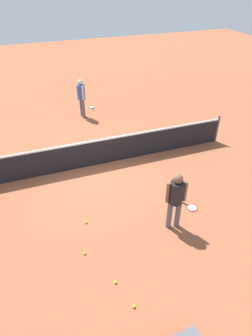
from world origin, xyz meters
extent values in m
plane|color=#9E5638|center=(0.00, 0.00, 0.00)|extent=(40.00, 40.00, 0.00)
cylinder|color=#4C4C51|center=(5.00, 0.00, 0.54)|extent=(0.09, 0.09, 1.07)
cube|color=black|center=(0.00, 0.00, 0.46)|extent=(10.00, 0.02, 0.91)
cube|color=white|center=(0.00, 0.00, 0.94)|extent=(10.00, 0.04, 0.06)
cylinder|color=#595960|center=(1.26, -3.42, 0.42)|extent=(0.17, 0.17, 0.85)
cylinder|color=#595960|center=(1.47, -3.47, 0.42)|extent=(0.17, 0.17, 0.85)
cylinder|color=black|center=(1.36, -3.44, 1.16)|extent=(0.41, 0.41, 0.62)
cylinder|color=brown|center=(1.15, -3.39, 1.18)|extent=(0.11, 0.11, 0.58)
cylinder|color=brown|center=(1.57, -3.50, 1.18)|extent=(0.11, 0.11, 0.58)
sphere|color=brown|center=(1.36, -3.44, 1.58)|extent=(0.28, 0.28, 0.23)
cylinder|color=#595960|center=(0.62, 4.03, 0.42)|extent=(0.16, 0.16, 0.85)
cylinder|color=#595960|center=(0.66, 3.82, 0.42)|extent=(0.16, 0.16, 0.85)
cylinder|color=#2D59B2|center=(0.64, 3.93, 1.16)|extent=(0.39, 0.39, 0.62)
cylinder|color=beige|center=(0.60, 4.14, 1.18)|extent=(0.10, 0.10, 0.58)
cylinder|color=beige|center=(0.68, 3.71, 1.18)|extent=(0.10, 0.10, 0.58)
sphere|color=beige|center=(0.64, 3.93, 1.58)|extent=(0.27, 0.27, 0.23)
torus|color=red|center=(2.22, -3.02, 0.01)|extent=(0.43, 0.43, 0.02)
cylinder|color=silver|center=(2.22, -3.02, 0.01)|extent=(0.37, 0.37, 0.00)
cylinder|color=black|center=(2.08, -2.78, 0.02)|extent=(0.17, 0.26, 0.03)
torus|color=black|center=(1.25, 4.79, 0.01)|extent=(0.32, 0.32, 0.02)
cylinder|color=silver|center=(1.25, 4.79, 0.01)|extent=(0.27, 0.27, 0.00)
cylinder|color=black|center=(1.25, 4.51, 0.02)|extent=(0.04, 0.28, 0.03)
sphere|color=#C6E033|center=(-0.57, -4.53, 0.03)|extent=(0.07, 0.07, 0.07)
sphere|color=#C6E033|center=(-0.39, -5.17, 0.03)|extent=(0.07, 0.07, 0.07)
sphere|color=#C6E033|center=(-1.03, -3.55, 0.03)|extent=(0.07, 0.07, 0.07)
sphere|color=#C6E033|center=(-0.76, -2.57, 0.03)|extent=(0.07, 0.07, 0.07)
camera|label=1|loc=(-1.58, -8.01, 5.68)|focal=30.63mm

